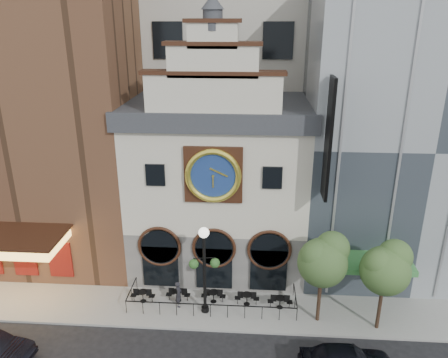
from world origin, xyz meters
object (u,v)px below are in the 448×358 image
at_px(bistro_1, 178,295).
at_px(pedestrian, 179,294).
at_px(tree_right, 386,267).
at_px(lamppost, 204,261).
at_px(bistro_3, 247,298).
at_px(bistro_2, 213,296).
at_px(bistro_0, 143,295).
at_px(tree_left, 324,259).
at_px(bistro_4, 280,301).

distance_m(bistro_1, pedestrian, 0.68).
distance_m(bistro_1, tree_right, 13.03).
bearing_deg(lamppost, bistro_3, 10.17).
relative_size(bistro_2, tree_right, 0.28).
bearing_deg(bistro_1, tree_right, -8.10).
height_order(bistro_0, bistro_3, same).
distance_m(bistro_0, pedestrian, 2.47).
relative_size(bistro_0, tree_right, 0.28).
bearing_deg(tree_left, bistro_4, 156.69).
relative_size(tree_left, tree_right, 1.02).
height_order(bistro_0, bistro_2, same).
distance_m(bistro_3, lamppost, 4.21).
bearing_deg(pedestrian, bistro_0, 78.52).
relative_size(bistro_3, pedestrian, 0.90).
height_order(bistro_1, bistro_4, same).
bearing_deg(bistro_4, tree_right, -14.31).
relative_size(bistro_1, pedestrian, 0.90).
xyz_separation_m(bistro_3, pedestrian, (-4.36, -0.43, 0.42)).
bearing_deg(bistro_0, bistro_3, 1.33).
distance_m(pedestrian, tree_right, 12.72).
bearing_deg(tree_left, bistro_1, 171.81).
xyz_separation_m(lamppost, tree_left, (7.02, -0.30, 0.64)).
bearing_deg(bistro_4, lamppost, -171.73).
bearing_deg(tree_right, tree_left, 172.14).
bearing_deg(pedestrian, bistro_4, -92.96).
distance_m(bistro_0, bistro_2, 4.61).
relative_size(bistro_0, bistro_4, 1.00).
relative_size(bistro_3, bistro_4, 1.00).
bearing_deg(bistro_3, tree_right, -12.00).
distance_m(bistro_4, tree_right, 7.01).
bearing_deg(bistro_3, bistro_2, 177.09).
xyz_separation_m(bistro_4, lamppost, (-4.72, -0.69, 3.18)).
height_order(lamppost, tree_left, lamppost).
bearing_deg(pedestrian, tree_left, -99.95).
xyz_separation_m(bistro_1, lamppost, (1.88, -0.98, 3.18)).
bearing_deg(bistro_4, tree_left, -23.31).
relative_size(bistro_2, tree_left, 0.27).
bearing_deg(pedestrian, lamppost, -109.72).
relative_size(bistro_2, bistro_3, 1.00).
relative_size(lamppost, tree_left, 1.01).
height_order(bistro_1, pedestrian, pedestrian).
xyz_separation_m(bistro_3, lamppost, (-2.62, -0.89, 3.18)).
height_order(pedestrian, tree_left, tree_left).
xyz_separation_m(bistro_0, pedestrian, (2.42, -0.27, 0.42)).
bearing_deg(lamppost, bistro_4, -0.36).
relative_size(bistro_0, bistro_1, 1.00).
height_order(bistro_1, bistro_3, same).
height_order(pedestrian, tree_right, tree_right).
bearing_deg(pedestrian, bistro_1, 9.80).
relative_size(bistro_0, tree_left, 0.27).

